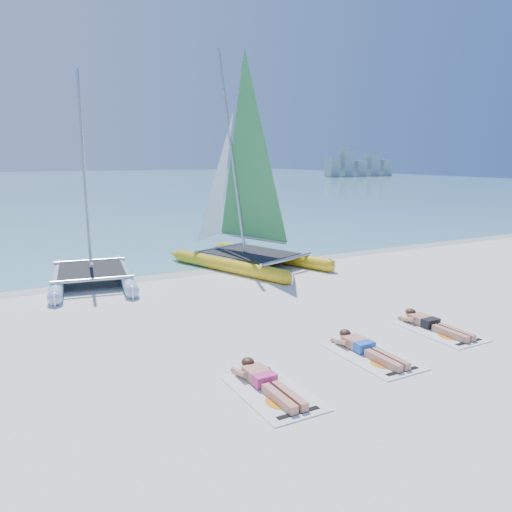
{
  "coord_description": "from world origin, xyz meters",
  "views": [
    {
      "loc": [
        -5.72,
        -9.27,
        3.62
      ],
      "look_at": [
        -0.05,
        1.2,
        1.23
      ],
      "focal_mm": 35.0,
      "sensor_mm": 36.0,
      "label": 1
    }
  ],
  "objects": [
    {
      "name": "catamaran_yellow",
      "position": [
        1.69,
        5.62,
        2.31
      ],
      "size": [
        4.19,
        5.91,
        7.32
      ],
      "rotation": [
        0.0,
        0.0,
        0.34
      ],
      "color": "yellow",
      "rests_on": "ground"
    },
    {
      "name": "towel_a",
      "position": [
        -2.07,
        -3.06,
        0.01
      ],
      "size": [
        1.0,
        1.85,
        0.02
      ],
      "primitive_type": "cube",
      "color": "white",
      "rests_on": "ground"
    },
    {
      "name": "ground",
      "position": [
        0.0,
        0.0,
        0.0
      ],
      "size": [
        140.0,
        140.0,
        0.0
      ],
      "primitive_type": "plane",
      "color": "silver",
      "rests_on": "ground"
    },
    {
      "name": "sunbather_c",
      "position": [
        2.41,
        -2.14,
        0.12
      ],
      "size": [
        0.37,
        1.73,
        0.26
      ],
      "color": "tan",
      "rests_on": "towel_c"
    },
    {
      "name": "catamaran_blue",
      "position": [
        -3.2,
        5.5,
        1.89
      ],
      "size": [
        2.9,
        4.93,
        6.35
      ],
      "rotation": [
        0.0,
        0.0,
        -0.15
      ],
      "color": "#ABC0E1",
      "rests_on": "ground"
    },
    {
      "name": "towel_c",
      "position": [
        2.41,
        -2.34,
        0.01
      ],
      "size": [
        1.0,
        1.85,
        0.02
      ],
      "primitive_type": "cube",
      "color": "white",
      "rests_on": "ground"
    },
    {
      "name": "towel_b",
      "position": [
        0.26,
        -2.72,
        0.01
      ],
      "size": [
        1.0,
        1.85,
        0.02
      ],
      "primitive_type": "cube",
      "color": "white",
      "rests_on": "ground"
    },
    {
      "name": "wet_sand_strip",
      "position": [
        0.0,
        5.5,
        0.0
      ],
      "size": [
        140.0,
        1.4,
        0.01
      ],
      "primitive_type": "cube",
      "color": "beige",
      "rests_on": "ground"
    },
    {
      "name": "distant_skyline",
      "position": [
        53.71,
        62.0,
        1.94
      ],
      "size": [
        14.0,
        2.0,
        5.0
      ],
      "color": "#9EA5AE",
      "rests_on": "ground"
    },
    {
      "name": "sea",
      "position": [
        0.0,
        63.0,
        0.01
      ],
      "size": [
        140.0,
        115.0,
        0.01
      ],
      "primitive_type": "cube",
      "color": "#7CD0CE",
      "rests_on": "ground"
    },
    {
      "name": "sunbather_b",
      "position": [
        0.26,
        -2.53,
        0.12
      ],
      "size": [
        0.37,
        1.73,
        0.26
      ],
      "color": "tan",
      "rests_on": "towel_b"
    },
    {
      "name": "sunbather_a",
      "position": [
        -2.07,
        -2.86,
        0.12
      ],
      "size": [
        0.37,
        1.73,
        0.26
      ],
      "color": "tan",
      "rests_on": "towel_a"
    }
  ]
}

